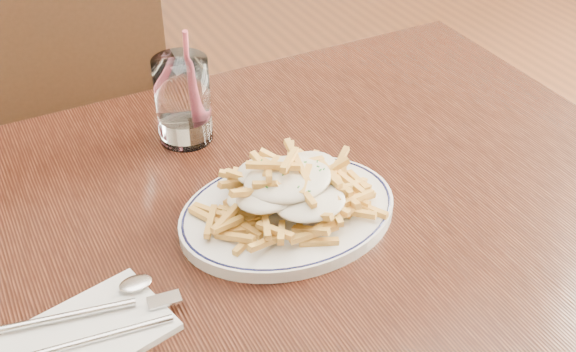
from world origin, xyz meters
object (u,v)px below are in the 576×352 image
fries_plate (288,213)px  chair_far (49,123)px  water_glass (184,105)px  table (254,269)px  loaded_fries (288,186)px

fries_plate → chair_far: bearing=105.9°
chair_far → water_glass: chair_far is taller
chair_far → water_glass: size_ratio=5.59×
table → loaded_fries: bearing=-10.5°
fries_plate → loaded_fries: size_ratio=1.54×
chair_far → fries_plate: (0.20, -0.69, 0.19)m
table → fries_plate: size_ratio=3.61×
fries_plate → loaded_fries: (0.00, -0.00, 0.04)m
table → chair_far: 0.70m
chair_far → water_glass: 0.52m
table → water_glass: bearing=90.4°
fries_plate → water_glass: (-0.05, 0.24, 0.05)m
table → loaded_fries: loaded_fries is taller
chair_far → loaded_fries: chair_far is taller
chair_far → loaded_fries: size_ratio=4.64×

